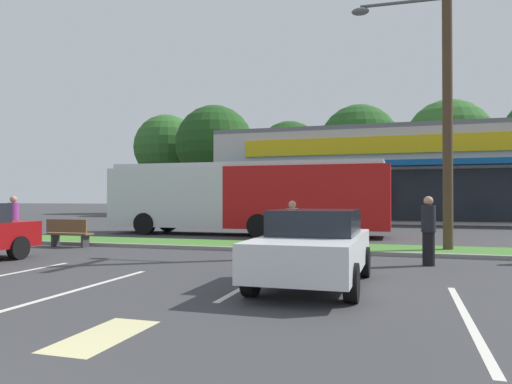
{
  "coord_description": "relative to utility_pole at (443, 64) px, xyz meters",
  "views": [
    {
      "loc": [
        4.09,
        -1.72,
        1.68
      ],
      "look_at": [
        -1.97,
        18.1,
        1.93
      ],
      "focal_mm": 33.93,
      "sensor_mm": 36.0,
      "label": 1
    }
  ],
  "objects": [
    {
      "name": "storefront_building",
      "position": [
        -1.88,
        22.76,
        -2.54
      ],
      "size": [
        24.32,
        14.97,
        6.47
      ],
      "color": "#BCB7AD",
      "rests_on": "ground_plane"
    },
    {
      "name": "pedestrian_by_pole",
      "position": [
        -4.16,
        -2.47,
        -4.97
      ],
      "size": [
        0.32,
        0.32,
        1.6
      ],
      "rotation": [
        0.0,
        0.0,
        3.77
      ],
      "color": "#1E2338",
      "rests_on": "ground_plane"
    },
    {
      "name": "pedestrian_far",
      "position": [
        -0.57,
        -3.06,
        -4.91
      ],
      "size": [
        0.35,
        0.35,
        1.72
      ],
      "rotation": [
        0.0,
        0.0,
        4.41
      ],
      "color": "black",
      "rests_on": "ground_plane"
    },
    {
      "name": "lot_arrow",
      "position": [
        -4.67,
        -10.68,
        -5.77
      ],
      "size": [
        0.7,
        1.6,
        0.01
      ],
      "primitive_type": "cube",
      "color": "beige",
      "rests_on": "ground_plane"
    },
    {
      "name": "parking_stripe_3",
      "position": [
        -0.32,
        -8.46,
        -5.77
      ],
      "size": [
        0.12,
        4.8,
        0.01
      ],
      "primitive_type": "cube",
      "color": "silver",
      "rests_on": "ground_plane"
    },
    {
      "name": "bus_stop_bench",
      "position": [
        -12.13,
        -1.83,
        -5.27
      ],
      "size": [
        1.6,
        0.45,
        0.95
      ],
      "rotation": [
        0.0,
        0.0,
        3.14
      ],
      "color": "brown",
      "rests_on": "ground_plane"
    },
    {
      "name": "tree_far_left",
      "position": [
        -25.93,
        31.78,
        1.45
      ],
      "size": [
        7.07,
        7.07,
        10.77
      ],
      "color": "#473323",
      "rests_on": "ground_plane"
    },
    {
      "name": "utility_pole",
      "position": [
        0.0,
        0.0,
        0.0
      ],
      "size": [
        3.03,
        2.4,
        10.85
      ],
      "color": "#4C3826",
      "rests_on": "ground_plane"
    },
    {
      "name": "grass_median",
      "position": [
        -5.25,
        -0.05,
        -5.72
      ],
      "size": [
        56.0,
        2.2,
        0.12
      ],
      "primitive_type": "cube",
      "color": "#427A2D",
      "rests_on": "ground_plane"
    },
    {
      "name": "parking_stripe_2",
      "position": [
        -4.04,
        -6.16,
        -5.77
      ],
      "size": [
        0.12,
        4.8,
        0.01
      ],
      "primitive_type": "cube",
      "color": "silver",
      "rests_on": "ground_plane"
    },
    {
      "name": "parking_stripe_1",
      "position": [
        -6.86,
        -8.36,
        -5.77
      ],
      "size": [
        0.12,
        4.8,
        0.01
      ],
      "primitive_type": "cube",
      "color": "silver",
      "rests_on": "ground_plane"
    },
    {
      "name": "city_bus",
      "position": [
        -8.04,
        5.06,
        -4.01
      ],
      "size": [
        12.81,
        2.79,
        3.25
      ],
      "rotation": [
        0.0,
        0.0,
        3.15
      ],
      "color": "#B71414",
      "rests_on": "ground_plane"
    },
    {
      "name": "tree_left",
      "position": [
        -18.94,
        28.34,
        1.18
      ],
      "size": [
        7.62,
        7.62,
        10.77
      ],
      "color": "#473323",
      "rests_on": "ground_plane"
    },
    {
      "name": "tree_mid_right",
      "position": [
        2.88,
        31.96,
        0.92
      ],
      "size": [
        8.1,
        8.1,
        10.75
      ],
      "color": "#473323",
      "rests_on": "ground_plane"
    },
    {
      "name": "pedestrian_near_bench",
      "position": [
        -14.02,
        -2.31,
        -4.9
      ],
      "size": [
        0.35,
        0.35,
        1.75
      ],
      "rotation": [
        0.0,
        0.0,
        2.94
      ],
      "color": "#47423D",
      "rests_on": "ground_plane"
    },
    {
      "name": "curb_lip",
      "position": [
        -5.25,
        -1.27,
        -5.72
      ],
      "size": [
        56.0,
        0.24,
        0.12
      ],
      "primitive_type": "cube",
      "color": "gray",
      "rests_on": "ground_plane"
    },
    {
      "name": "tree_mid_left",
      "position": [
        -12.14,
        31.63,
        0.26
      ],
      "size": [
        6.7,
        6.7,
        9.4
      ],
      "color": "#473323",
      "rests_on": "ground_plane"
    },
    {
      "name": "tree_mid",
      "position": [
        -5.24,
        31.73,
        1.06
      ],
      "size": [
        7.7,
        7.7,
        10.69
      ],
      "color": "#473323",
      "rests_on": "ground_plane"
    },
    {
      "name": "car_1",
      "position": [
        -2.81,
        -6.54,
        -5.03
      ],
      "size": [
        1.92,
        4.24,
        1.45
      ],
      "rotation": [
        0.0,
        0.0,
        -1.57
      ],
      "color": "silver",
      "rests_on": "ground_plane"
    }
  ]
}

